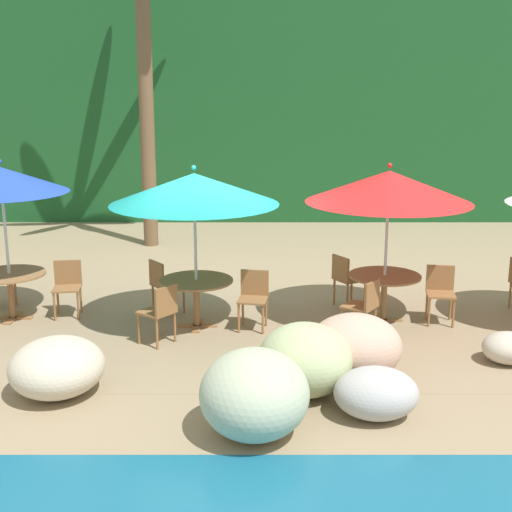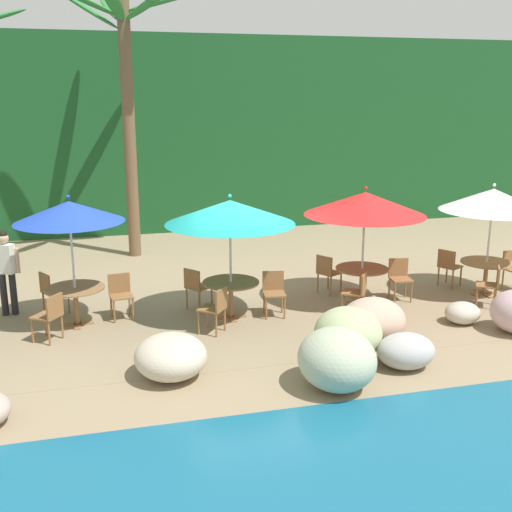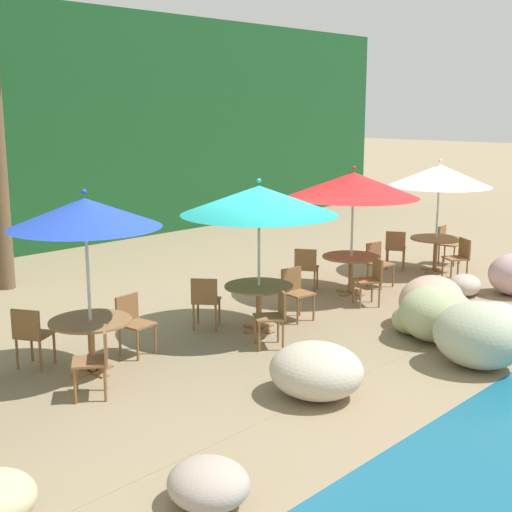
{
  "view_description": "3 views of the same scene",
  "coord_description": "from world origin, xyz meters",
  "px_view_note": "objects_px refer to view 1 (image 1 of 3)",
  "views": [
    {
      "loc": [
        0.52,
        -10.33,
        3.63
      ],
      "look_at": [
        0.51,
        0.5,
        0.92
      ],
      "focal_mm": 49.56,
      "sensor_mm": 36.0,
      "label": 1
    },
    {
      "loc": [
        -2.79,
        -11.5,
        4.25
      ],
      "look_at": [
        0.25,
        0.2,
        1.1
      ],
      "focal_mm": 43.79,
      "sensor_mm": 36.0,
      "label": 2
    },
    {
      "loc": [
        -8.33,
        -7.7,
        3.52
      ],
      "look_at": [
        0.21,
        0.37,
        1.04
      ],
      "focal_mm": 49.7,
      "sensor_mm": 36.0,
      "label": 3
    }
  ],
  "objects_px": {
    "chair_blue_seaward": "(68,284)",
    "dining_table_teal": "(197,288)",
    "chair_teal_seaward": "(254,295)",
    "chair_red_inland": "(346,277)",
    "umbrella_blue": "(1,180)",
    "chair_red_seaward": "(441,290)",
    "palm_tree_second": "(143,24)",
    "chair_red_left": "(365,304)",
    "chair_teal_left": "(161,310)",
    "umbrella_teal": "(195,189)",
    "umbrella_red": "(389,187)",
    "dining_table_blue": "(10,281)",
    "chair_teal_inland": "(163,283)",
    "dining_table_red": "(385,283)"
  },
  "relations": [
    {
      "from": "dining_table_blue",
      "to": "chair_red_left",
      "type": "relative_size",
      "value": 1.26
    },
    {
      "from": "dining_table_blue",
      "to": "palm_tree_second",
      "type": "height_order",
      "value": "palm_tree_second"
    },
    {
      "from": "palm_tree_second",
      "to": "chair_red_left",
      "type": "bearing_deg",
      "value": -56.47
    },
    {
      "from": "chair_red_seaward",
      "to": "palm_tree_second",
      "type": "xyz_separation_m",
      "value": [
        -5.2,
        5.21,
        4.24
      ]
    },
    {
      "from": "dining_table_blue",
      "to": "dining_table_red",
      "type": "xyz_separation_m",
      "value": [
        5.76,
        -0.09,
        0.0
      ]
    },
    {
      "from": "chair_red_left",
      "to": "chair_red_seaward",
      "type": "bearing_deg",
      "value": 29.78
    },
    {
      "from": "dining_table_blue",
      "to": "chair_red_inland",
      "type": "relative_size",
      "value": 1.26
    },
    {
      "from": "umbrella_teal",
      "to": "chair_red_seaward",
      "type": "xyz_separation_m",
      "value": [
        3.71,
        0.24,
        -1.59
      ]
    },
    {
      "from": "chair_teal_seaward",
      "to": "palm_tree_second",
      "type": "height_order",
      "value": "palm_tree_second"
    },
    {
      "from": "chair_blue_seaward",
      "to": "chair_red_seaward",
      "type": "bearing_deg",
      "value": -3.11
    },
    {
      "from": "chair_blue_seaward",
      "to": "dining_table_teal",
      "type": "distance_m",
      "value": 2.15
    },
    {
      "from": "palm_tree_second",
      "to": "chair_teal_left",
      "type": "bearing_deg",
      "value": -80.36
    },
    {
      "from": "chair_teal_seaward",
      "to": "chair_red_left",
      "type": "height_order",
      "value": "same"
    },
    {
      "from": "dining_table_teal",
      "to": "chair_red_left",
      "type": "bearing_deg",
      "value": -11.22
    },
    {
      "from": "chair_teal_left",
      "to": "chair_red_seaward",
      "type": "relative_size",
      "value": 1.0
    },
    {
      "from": "umbrella_red",
      "to": "chair_red_left",
      "type": "xyz_separation_m",
      "value": [
        -0.41,
        -0.75,
        -1.58
      ]
    },
    {
      "from": "umbrella_teal",
      "to": "chair_red_inland",
      "type": "xyz_separation_m",
      "value": [
        2.35,
        0.95,
        -1.59
      ]
    },
    {
      "from": "dining_table_teal",
      "to": "chair_red_inland",
      "type": "xyz_separation_m",
      "value": [
        2.35,
        0.95,
        -0.1
      ]
    },
    {
      "from": "chair_teal_seaward",
      "to": "chair_red_inland",
      "type": "height_order",
      "value": "same"
    },
    {
      "from": "chair_red_seaward",
      "to": "chair_red_left",
      "type": "relative_size",
      "value": 1.0
    },
    {
      "from": "chair_teal_left",
      "to": "chair_red_seaward",
      "type": "distance_m",
      "value": 4.26
    },
    {
      "from": "chair_blue_seaward",
      "to": "umbrella_teal",
      "type": "distance_m",
      "value": 2.67
    },
    {
      "from": "umbrella_blue",
      "to": "chair_red_left",
      "type": "bearing_deg",
      "value": -8.95
    },
    {
      "from": "dining_table_blue",
      "to": "chair_teal_seaward",
      "type": "xyz_separation_m",
      "value": [
        3.76,
        -0.39,
        -0.1
      ]
    },
    {
      "from": "umbrella_blue",
      "to": "chair_red_seaward",
      "type": "distance_m",
      "value": 6.82
    },
    {
      "from": "palm_tree_second",
      "to": "umbrella_teal",
      "type": "bearing_deg",
      "value": -74.73
    },
    {
      "from": "dining_table_teal",
      "to": "chair_teal_seaward",
      "type": "bearing_deg",
      "value": -2.42
    },
    {
      "from": "umbrella_blue",
      "to": "palm_tree_second",
      "type": "bearing_deg",
      "value": 74.44
    },
    {
      "from": "dining_table_blue",
      "to": "palm_tree_second",
      "type": "relative_size",
      "value": 0.16
    },
    {
      "from": "umbrella_teal",
      "to": "umbrella_blue",
      "type": "bearing_deg",
      "value": 172.98
    },
    {
      "from": "dining_table_blue",
      "to": "umbrella_red",
      "type": "bearing_deg",
      "value": -0.92
    },
    {
      "from": "chair_blue_seaward",
      "to": "chair_red_left",
      "type": "relative_size",
      "value": 1.0
    },
    {
      "from": "umbrella_teal",
      "to": "dining_table_teal",
      "type": "bearing_deg",
      "value": 161.57
    },
    {
      "from": "umbrella_teal",
      "to": "dining_table_red",
      "type": "xyz_separation_m",
      "value": [
        2.85,
        0.26,
        -1.49
      ]
    },
    {
      "from": "umbrella_blue",
      "to": "dining_table_blue",
      "type": "relative_size",
      "value": 2.26
    },
    {
      "from": "chair_teal_seaward",
      "to": "dining_table_teal",
      "type": "bearing_deg",
      "value": 177.58
    },
    {
      "from": "dining_table_blue",
      "to": "chair_blue_seaward",
      "type": "distance_m",
      "value": 0.86
    },
    {
      "from": "chair_blue_seaward",
      "to": "palm_tree_second",
      "type": "bearing_deg",
      "value": 83.18
    },
    {
      "from": "chair_red_inland",
      "to": "chair_red_left",
      "type": "bearing_deg",
      "value": -86.2
    },
    {
      "from": "chair_teal_left",
      "to": "palm_tree_second",
      "type": "relative_size",
      "value": 0.13
    },
    {
      "from": "chair_teal_seaward",
      "to": "chair_red_seaward",
      "type": "distance_m",
      "value": 2.87
    },
    {
      "from": "umbrella_blue",
      "to": "chair_red_inland",
      "type": "xyz_separation_m",
      "value": [
        5.25,
        0.6,
        -1.67
      ]
    },
    {
      "from": "chair_blue_seaward",
      "to": "chair_red_seaward",
      "type": "relative_size",
      "value": 1.0
    },
    {
      "from": "chair_blue_seaward",
      "to": "chair_teal_left",
      "type": "relative_size",
      "value": 1.0
    },
    {
      "from": "umbrella_blue",
      "to": "chair_red_seaward",
      "type": "xyz_separation_m",
      "value": [
        6.61,
        -0.12,
        -1.67
      ]
    },
    {
      "from": "umbrella_blue",
      "to": "umbrella_teal",
      "type": "distance_m",
      "value": 2.93
    },
    {
      "from": "chair_red_left",
      "to": "palm_tree_second",
      "type": "bearing_deg",
      "value": 123.53
    },
    {
      "from": "palm_tree_second",
      "to": "dining_table_red",
      "type": "bearing_deg",
      "value": -50.05
    },
    {
      "from": "dining_table_blue",
      "to": "chair_teal_inland",
      "type": "height_order",
      "value": "chair_teal_inland"
    },
    {
      "from": "chair_red_inland",
      "to": "umbrella_blue",
      "type": "bearing_deg",
      "value": -173.53
    }
  ]
}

